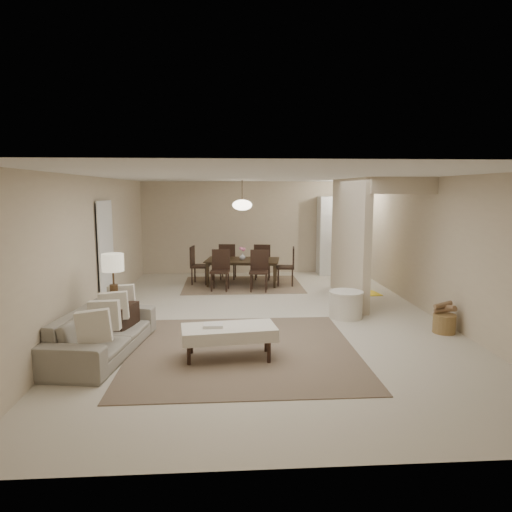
{
  "coord_description": "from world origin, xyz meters",
  "views": [
    {
      "loc": [
        -0.73,
        -7.93,
        2.27
      ],
      "look_at": [
        -0.18,
        0.47,
        1.05
      ],
      "focal_mm": 32.0,
      "sensor_mm": 36.0,
      "label": 1
    }
  ],
  "objects": [
    {
      "name": "floor",
      "position": [
        0.0,
        0.0,
        0.0
      ],
      "size": [
        9.0,
        9.0,
        0.0
      ],
      "primitive_type": "plane",
      "color": "beige",
      "rests_on": "ground"
    },
    {
      "name": "ceiling",
      "position": [
        0.0,
        0.0,
        2.5
      ],
      "size": [
        9.0,
        9.0,
        0.0
      ],
      "primitive_type": "plane",
      "rotation": [
        3.14,
        0.0,
        0.0
      ],
      "color": "white",
      "rests_on": "back_wall"
    },
    {
      "name": "back_wall",
      "position": [
        0.0,
        4.5,
        1.25
      ],
      "size": [
        6.0,
        0.0,
        6.0
      ],
      "primitive_type": "plane",
      "rotation": [
        1.57,
        0.0,
        0.0
      ],
      "color": "#C4B094",
      "rests_on": "floor"
    },
    {
      "name": "left_wall",
      "position": [
        -3.0,
        0.0,
        1.25
      ],
      "size": [
        0.0,
        9.0,
        9.0
      ],
      "primitive_type": "plane",
      "rotation": [
        1.57,
        0.0,
        1.57
      ],
      "color": "#C4B094",
      "rests_on": "floor"
    },
    {
      "name": "right_wall",
      "position": [
        3.0,
        0.0,
        1.25
      ],
      "size": [
        0.0,
        9.0,
        9.0
      ],
      "primitive_type": "plane",
      "rotation": [
        1.57,
        0.0,
        -1.57
      ],
      "color": "#C4B094",
      "rests_on": "floor"
    },
    {
      "name": "partition",
      "position": [
        1.8,
        1.25,
        1.25
      ],
      "size": [
        0.15,
        2.5,
        2.5
      ],
      "primitive_type": "cube",
      "color": "#C4B094",
      "rests_on": "floor"
    },
    {
      "name": "doorway",
      "position": [
        -2.97,
        0.6,
        1.02
      ],
      "size": [
        0.04,
        0.9,
        2.04
      ],
      "primitive_type": "cube",
      "color": "black",
      "rests_on": "floor"
    },
    {
      "name": "pantry_cabinet",
      "position": [
        2.35,
        4.15,
        1.05
      ],
      "size": [
        1.2,
        0.55,
        2.1
      ],
      "primitive_type": "cube",
      "color": "silver",
      "rests_on": "floor"
    },
    {
      "name": "flush_light",
      "position": [
        2.3,
        3.2,
        2.46
      ],
      "size": [
        0.44,
        0.44,
        0.05
      ],
      "primitive_type": "cylinder",
      "color": "white",
      "rests_on": "ceiling"
    },
    {
      "name": "living_rug",
      "position": [
        -0.5,
        -1.69,
        0.01
      ],
      "size": [
        3.2,
        3.2,
        0.01
      ],
      "primitive_type": "cube",
      "color": "brown",
      "rests_on": "floor"
    },
    {
      "name": "sofa",
      "position": [
        -2.45,
        -1.69,
        0.31
      ],
      "size": [
        2.25,
        1.15,
        0.63
      ],
      "primitive_type": "imported",
      "rotation": [
        0.0,
        0.0,
        1.42
      ],
      "color": "gray",
      "rests_on": "floor"
    },
    {
      "name": "ottoman_bench",
      "position": [
        -0.7,
        -1.99,
        0.36
      ],
      "size": [
        1.32,
        0.72,
        0.45
      ],
      "rotation": [
        0.0,
        0.0,
        0.12
      ],
      "color": "beige",
      "rests_on": "living_rug"
    },
    {
      "name": "side_table",
      "position": [
        -2.4,
        -1.18,
        0.29
      ],
      "size": [
        0.66,
        0.66,
        0.58
      ],
      "primitive_type": "cube",
      "rotation": [
        0.0,
        0.0,
        -0.31
      ],
      "color": "black",
      "rests_on": "floor"
    },
    {
      "name": "table_lamp",
      "position": [
        -2.4,
        -1.18,
        1.14
      ],
      "size": [
        0.32,
        0.32,
        0.76
      ],
      "color": "#4D3621",
      "rests_on": "side_table"
    },
    {
      "name": "round_pouf",
      "position": [
        1.4,
        -0.1,
        0.24
      ],
      "size": [
        0.61,
        0.61,
        0.47
      ],
      "primitive_type": "cylinder",
      "color": "beige",
      "rests_on": "floor"
    },
    {
      "name": "wicker_basket",
      "position": [
        2.75,
        -1.08,
        0.15
      ],
      "size": [
        0.39,
        0.39,
        0.3
      ],
      "primitive_type": "cylinder",
      "rotation": [
        0.0,
        0.0,
        0.12
      ],
      "color": "olive",
      "rests_on": "floor"
    },
    {
      "name": "dining_rug",
      "position": [
        -0.34,
        2.88,
        0.01
      ],
      "size": [
        2.8,
        2.1,
        0.01
      ],
      "primitive_type": "cube",
      "color": "#746048",
      "rests_on": "floor"
    },
    {
      "name": "dining_table",
      "position": [
        -0.34,
        2.88,
        0.31
      ],
      "size": [
        1.87,
        1.21,
        0.61
      ],
      "primitive_type": "imported",
      "rotation": [
        0.0,
        0.0,
        -0.14
      ],
      "color": "black",
      "rests_on": "dining_rug"
    },
    {
      "name": "dining_chairs",
      "position": [
        -0.34,
        2.88,
        0.46
      ],
      "size": [
        2.51,
        1.95,
        0.92
      ],
      "color": "black",
      "rests_on": "dining_rug"
    },
    {
      "name": "vase",
      "position": [
        -0.34,
        2.88,
        0.69
      ],
      "size": [
        0.19,
        0.19,
        0.15
      ],
      "primitive_type": "imported",
      "rotation": [
        0.0,
        0.0,
        -0.42
      ],
      "color": "silver",
      "rests_on": "dining_table"
    },
    {
      "name": "yellow_mat",
      "position": [
        2.21,
        1.72,
        0.01
      ],
      "size": [
        0.9,
        0.62,
        0.01
      ],
      "primitive_type": "cube",
      "rotation": [
        0.0,
        0.0,
        0.13
      ],
      "color": "yellow",
      "rests_on": "floor"
    },
    {
      "name": "pendant_light",
      "position": [
        -0.34,
        2.88,
        1.92
      ],
      "size": [
        0.46,
        0.46,
        0.71
      ],
      "color": "#4D3621",
      "rests_on": "ceiling"
    }
  ]
}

